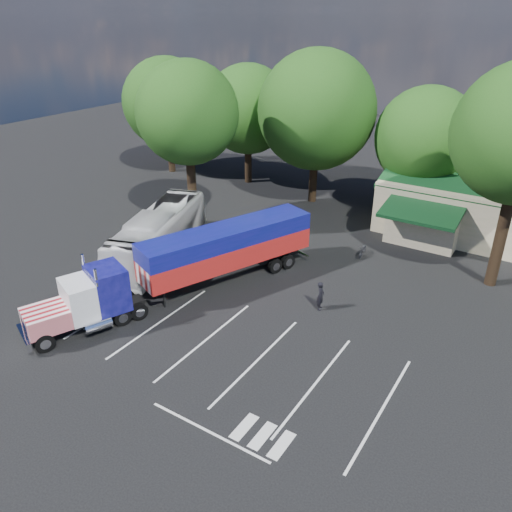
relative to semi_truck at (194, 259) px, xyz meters
The scene contains 10 objects.
ground 4.85m from the semi_truck, 31.36° to the left, with size 120.00×120.00×0.00m, color black.
tree_row_a 26.67m from the semi_truck, 134.30° to the left, with size 9.00×9.00×11.68m.
tree_row_b 22.66m from the semi_truck, 114.88° to the left, with size 8.40×8.40×11.35m.
tree_row_c 19.41m from the semi_truck, 94.04° to the left, with size 10.00×10.00×13.05m.
tree_row_d 21.65m from the semi_truck, 68.71° to the left, with size 8.00×8.00×10.60m.
tree_near_left 12.59m from the semi_truck, 129.49° to the left, with size 7.60×7.60×12.65m.
semi_truck is the anchor object (origin of this frame).
woman 7.84m from the semi_truck, 16.94° to the left, with size 0.64×0.42×1.77m, color black.
bicycle 12.45m from the semi_truck, 56.28° to the left, with size 0.58×1.65×0.87m, color black.
tour_bus 5.79m from the semi_truck, 154.16° to the left, with size 2.77×11.84×3.30m, color silver.
Camera 1 is at (13.85, -22.78, 15.62)m, focal length 35.00 mm.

